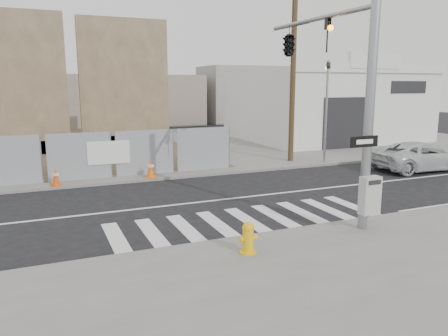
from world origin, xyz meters
name	(u,v)px	position (x,y,z in m)	size (l,w,h in m)	color
ground	(216,200)	(0.00, 0.00, 0.00)	(100.00, 100.00, 0.00)	black
sidewalk_far	(135,148)	(0.00, 14.00, 0.06)	(50.00, 20.00, 0.12)	slate
signal_pole	(312,63)	(2.49, -2.05, 4.78)	(0.96, 5.87, 7.00)	gray
far_signal_pole	(327,97)	(8.00, 4.60, 3.48)	(0.16, 0.20, 5.60)	gray
concrete_wall_left	(11,98)	(-7.00, 13.08, 3.38)	(6.00, 1.30, 8.00)	brown
concrete_wall_right	(125,96)	(-0.50, 14.08, 3.38)	(5.50, 1.30, 8.00)	brown
auto_shop	(325,106)	(14.00, 12.97, 2.54)	(12.00, 10.20, 5.95)	silver
utility_pole_right	(293,63)	(6.50, 5.50, 5.20)	(1.60, 0.28, 10.00)	#493A22
fire_hydrant	(248,238)	(-1.30, -5.19, 0.50)	(0.53, 0.53, 0.78)	#F0B20D
suv	(422,156)	(11.29, 1.30, 0.69)	(2.29, 4.96, 1.38)	silver
traffic_cone_c	(56,177)	(-5.23, 4.22, 0.46)	(0.47, 0.47, 0.70)	#EA440C
traffic_cone_d	(151,169)	(-1.37, 4.22, 0.51)	(0.49, 0.49, 0.79)	#F7600D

